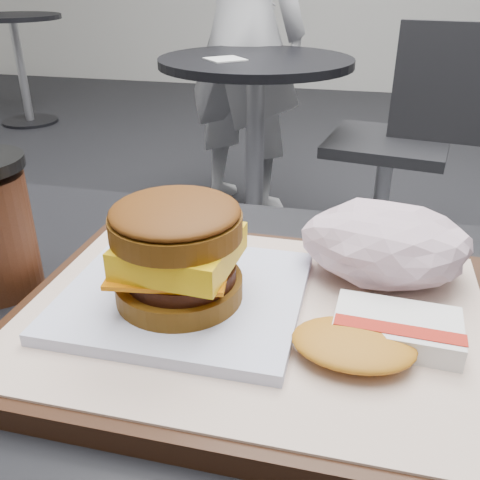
% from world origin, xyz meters
% --- Properties ---
extents(serving_tray, '(0.38, 0.28, 0.02)m').
position_xyz_m(serving_tray, '(-0.01, 0.05, 0.78)').
color(serving_tray, black).
rests_on(serving_tray, customer_table).
extents(breakfast_sandwich, '(0.19, 0.17, 0.09)m').
position_xyz_m(breakfast_sandwich, '(-0.07, 0.04, 0.83)').
color(breakfast_sandwich, white).
rests_on(breakfast_sandwich, serving_tray).
extents(hash_brown, '(0.12, 0.09, 0.02)m').
position_xyz_m(hash_brown, '(0.08, 0.02, 0.80)').
color(hash_brown, white).
rests_on(hash_brown, serving_tray).
extents(crumpled_wrapper, '(0.14, 0.11, 0.06)m').
position_xyz_m(crumpled_wrapper, '(0.09, 0.13, 0.82)').
color(crumpled_wrapper, silver).
rests_on(crumpled_wrapper, serving_tray).
extents(neighbor_table, '(0.70, 0.70, 0.75)m').
position_xyz_m(neighbor_table, '(-0.35, 1.65, 0.55)').
color(neighbor_table, black).
rests_on(neighbor_table, ground).
extents(napkin, '(0.17, 0.17, 0.00)m').
position_xyz_m(napkin, '(-0.44, 1.57, 0.75)').
color(napkin, silver).
rests_on(napkin, neighbor_table).
extents(neighbor_chair, '(0.63, 0.48, 0.88)m').
position_xyz_m(neighbor_chair, '(0.21, 1.68, 0.51)').
color(neighbor_chair, '#A7A7AC').
rests_on(neighbor_chair, ground).
extents(patron, '(0.69, 0.58, 1.61)m').
position_xyz_m(patron, '(-0.50, 2.06, 0.80)').
color(patron, silver).
rests_on(patron, ground).
extents(bg_table_mid, '(0.66, 0.66, 0.75)m').
position_xyz_m(bg_table_mid, '(-2.40, 3.20, 0.56)').
color(bg_table_mid, black).
rests_on(bg_table_mid, ground).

